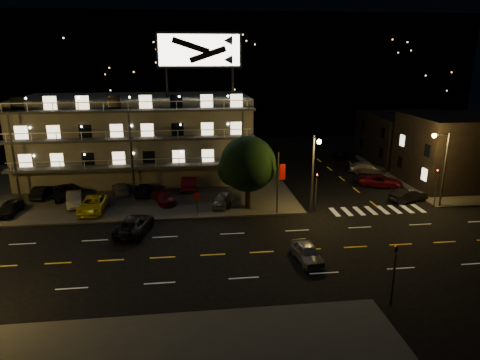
{
  "coord_description": "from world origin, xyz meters",
  "views": [
    {
      "loc": [
        -3.61,
        -31.39,
        15.56
      ],
      "look_at": [
        1.19,
        8.0,
        3.84
      ],
      "focal_mm": 32.0,
      "sensor_mm": 36.0,
      "label": 1
    }
  ],
  "objects": [
    {
      "name": "side_car_3",
      "position": [
        20.09,
        30.43,
        0.65
      ],
      "size": [
        4.11,
        2.77,
        1.3
      ],
      "primitive_type": "imported",
      "rotation": [
        0.0,
        0.0,
        1.93
      ],
      "color": "black",
      "rests_on": "ground"
    },
    {
      "name": "side_bldg_back",
      "position": [
        29.99,
        28.0,
        3.5
      ],
      "size": [
        14.06,
        12.0,
        7.0
      ],
      "color": "black",
      "rests_on": "ground"
    },
    {
      "name": "curb_nw",
      "position": [
        -14.0,
        20.0,
        0.07
      ],
      "size": [
        44.0,
        24.0,
        0.15
      ],
      "primitive_type": "cube",
      "color": "#3B3B38",
      "rests_on": "ground"
    },
    {
      "name": "signal_nw",
      "position": [
        9.0,
        8.5,
        2.57
      ],
      "size": [
        0.2,
        0.27,
        4.6
      ],
      "color": "#2D2D30",
      "rests_on": "ground"
    },
    {
      "name": "side_car_0",
      "position": [
        20.09,
        10.43,
        0.74
      ],
      "size": [
        4.73,
        2.92,
        1.47
      ],
      "primitive_type": "imported",
      "rotation": [
        0.0,
        0.0,
        1.9
      ],
      "color": "black",
      "rests_on": "ground"
    },
    {
      "name": "lot_car_3",
      "position": [
        -6.44,
        12.93,
        0.76
      ],
      "size": [
        2.93,
        4.53,
        1.22
      ],
      "primitive_type": "imported",
      "rotation": [
        0.0,
        0.0,
        0.31
      ],
      "color": "#590C19",
      "rests_on": "curb_nw"
    },
    {
      "name": "lot_car_1",
      "position": [
        -15.88,
        13.2,
        0.86
      ],
      "size": [
        2.41,
        4.52,
        1.41
      ],
      "primitive_type": "imported",
      "rotation": [
        0.0,
        0.0,
        0.22
      ],
      "color": "gray",
      "rests_on": "curb_nw"
    },
    {
      "name": "stop_sign",
      "position": [
        -3.0,
        8.57,
        1.71
      ],
      "size": [
        0.91,
        0.11,
        2.61
      ],
      "color": "#2D2D30",
      "rests_on": "ground"
    },
    {
      "name": "signal_ne",
      "position": [
        22.0,
        8.5,
        2.57
      ],
      "size": [
        0.27,
        0.2,
        4.6
      ],
      "color": "#2D2D30",
      "rests_on": "ground"
    },
    {
      "name": "side_bldg_front",
      "position": [
        29.99,
        16.0,
        4.25
      ],
      "size": [
        14.06,
        10.0,
        8.5
      ],
      "color": "black",
      "rests_on": "ground"
    },
    {
      "name": "lot_car_9",
      "position": [
        -3.74,
        17.5,
        0.91
      ],
      "size": [
        1.94,
        4.73,
        1.53
      ],
      "primitive_type": "imported",
      "rotation": [
        0.0,
        0.0,
        3.07
      ],
      "color": "#590C19",
      "rests_on": "curb_nw"
    },
    {
      "name": "road_car_west",
      "position": [
        -8.77,
        5.43,
        0.75
      ],
      "size": [
        3.61,
        5.82,
        1.5
      ],
      "primitive_type": "imported",
      "rotation": [
        0.0,
        0.0,
        2.92
      ],
      "color": "black",
      "rests_on": "ground"
    },
    {
      "name": "side_car_2",
      "position": [
        20.38,
        22.31,
        0.72
      ],
      "size": [
        5.32,
        3.18,
        1.44
      ],
      "primitive_type": "imported",
      "rotation": [
        0.0,
        0.0,
        1.32
      ],
      "color": "gray",
      "rests_on": "ground"
    },
    {
      "name": "banner_north",
      "position": [
        5.09,
        8.4,
        3.43
      ],
      "size": [
        0.83,
        0.16,
        6.4
      ],
      "color": "#2D2D30",
      "rests_on": "ground"
    },
    {
      "name": "signal_sw",
      "position": [
        9.0,
        -8.5,
        2.57
      ],
      "size": [
        0.2,
        0.27,
        4.6
      ],
      "color": "#2D2D30",
      "rests_on": "ground"
    },
    {
      "name": "lot_car_5",
      "position": [
        -20.1,
        16.25,
        0.82
      ],
      "size": [
        1.52,
        4.1,
        1.34
      ],
      "primitive_type": "imported",
      "rotation": [
        0.0,
        0.0,
        3.12
      ],
      "color": "black",
      "rests_on": "curb_nw"
    },
    {
      "name": "lot_car_4",
      "position": [
        -0.33,
        11.1,
        0.8
      ],
      "size": [
        2.75,
        4.12,
        1.3
      ],
      "primitive_type": "imported",
      "rotation": [
        0.0,
        0.0,
        -0.35
      ],
      "color": "gray",
      "rests_on": "curb_nw"
    },
    {
      "name": "side_car_1",
      "position": [
        19.46,
        16.08,
        0.71
      ],
      "size": [
        5.62,
        4.25,
        1.42
      ],
      "primitive_type": "imported",
      "rotation": [
        0.0,
        0.0,
        1.15
      ],
      "color": "#590C19",
      "rests_on": "ground"
    },
    {
      "name": "lot_car_2",
      "position": [
        -13.49,
        11.06,
        0.88
      ],
      "size": [
        2.63,
        5.34,
        1.46
      ],
      "primitive_type": "imported",
      "rotation": [
        0.0,
        0.0,
        -0.04
      ],
      "color": "yellow",
      "rests_on": "curb_nw"
    },
    {
      "name": "hill_backdrop",
      "position": [
        -5.94,
        68.78,
        11.55
      ],
      "size": [
        120.0,
        25.0,
        24.0
      ],
      "color": "black",
      "rests_on": "ground"
    },
    {
      "name": "motel",
      "position": [
        -9.94,
        23.88,
        5.34
      ],
      "size": [
        28.0,
        13.8,
        18.1
      ],
      "color": "gray",
      "rests_on": "ground"
    },
    {
      "name": "lot_car_8",
      "position": [
        -8.88,
        15.66,
        0.87
      ],
      "size": [
        1.83,
        4.27,
        1.44
      ],
      "primitive_type": "imported",
      "rotation": [
        0.0,
        0.0,
        3.11
      ],
      "color": "black",
      "rests_on": "curb_nw"
    },
    {
      "name": "lot_car_6",
      "position": [
        -17.63,
        16.11,
        0.9
      ],
      "size": [
        4.24,
        5.93,
        1.5
      ],
      "primitive_type": "imported",
      "rotation": [
        0.0,
        0.0,
        3.5
      ],
      "color": "black",
      "rests_on": "curb_nw"
    },
    {
      "name": "lot_car_7",
      "position": [
        -11.56,
        16.65,
        0.76
      ],
      "size": [
        2.77,
        4.5,
        1.22
      ],
      "primitive_type": "imported",
      "rotation": [
        0.0,
        0.0,
        3.41
      ],
      "color": "gray",
      "rests_on": "curb_nw"
    },
    {
      "name": "streetlight_ne",
      "position": [
        22.14,
        8.3,
        4.96
      ],
      "size": [
        1.92,
        0.44,
        8.0
      ],
      "color": "#2D2D30",
      "rests_on": "ground"
    },
    {
      "name": "curb_ne",
      "position": [
        30.0,
        20.0,
        0.07
      ],
      "size": [
        16.0,
        24.0,
        0.15
      ],
      "primitive_type": "cube",
      "color": "#3B3B38",
      "rests_on": "ground"
    },
    {
      "name": "streetlight_nc",
      "position": [
        8.5,
        7.94,
        4.96
      ],
      "size": [
        0.44,
        1.92,
        8.0
      ],
      "color": "#2D2D30",
      "rests_on": "ground"
    },
    {
      "name": "tree",
      "position": [
        2.25,
        10.49,
        4.61
      ],
      "size": [
        5.97,
        5.74,
        7.51
      ],
      "color": "black",
      "rests_on": "curb_nw"
    },
    {
      "name": "ground",
      "position": [
        0.0,
        0.0,
        0.0
      ],
      "size": [
        140.0,
        140.0,
        0.0
      ],
      "primitive_type": "plane",
      "color": "black",
      "rests_on": "ground"
    },
    {
      "name": "road_car_east",
      "position": [
        5.28,
        -1.93,
        0.71
      ],
      "size": [
        2.04,
        4.29,
        1.42
      ],
      "primitive_type": "imported",
      "rotation": [
        0.0,
        0.0,
        0.09
      ],
      "color": "gray",
      "rests_on": "ground"
    },
    {
      "name": "lot_car_0",
      "position": [
        -21.57,
        11.1,
        0.83
      ],
      "size": [
        1.83,
        4.07,
        1.36
      ],
      "primitive_type": "imported",
      "rotation": [
        0.0,
        0.0,
        -0.06
      ],
      "color": "black",
      "rests_on": "curb_nw"
    }
  ]
}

